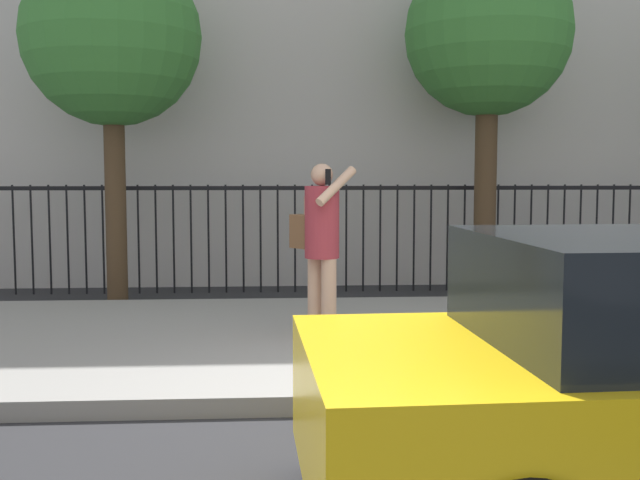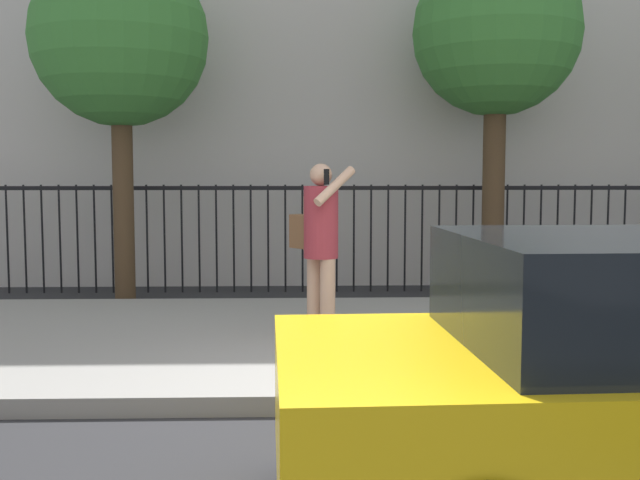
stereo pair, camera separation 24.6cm
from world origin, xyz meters
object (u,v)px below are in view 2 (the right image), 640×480
(street_bench, at_px, (594,273))
(street_tree_far, at_px, (120,40))
(pedestrian_on_phone, at_px, (319,236))
(street_tree_mid, at_px, (496,35))

(street_bench, relative_size, street_tree_far, 0.34)
(street_bench, xyz_separation_m, street_tree_far, (-5.69, 2.18, 2.90))
(pedestrian_on_phone, bearing_deg, street_tree_far, 130.69)
(street_tree_far, bearing_deg, street_tree_mid, 2.78)
(pedestrian_on_phone, bearing_deg, street_bench, 15.11)
(street_bench, relative_size, street_tree_mid, 0.33)
(street_bench, xyz_separation_m, street_tree_mid, (-0.52, 2.43, 3.04))
(pedestrian_on_phone, distance_m, street_tree_far, 4.65)
(pedestrian_on_phone, relative_size, street_bench, 1.06)
(pedestrian_on_phone, distance_m, street_tree_mid, 4.88)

